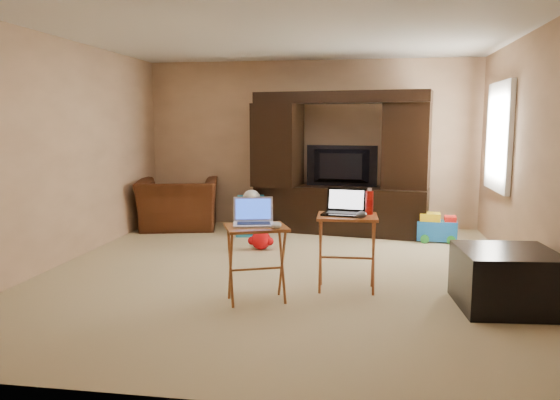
% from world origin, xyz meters
% --- Properties ---
extents(floor, '(5.50, 5.50, 0.00)m').
position_xyz_m(floor, '(0.00, 0.00, 0.00)').
color(floor, '#C9BA8B').
rests_on(floor, ground).
extents(ceiling, '(5.50, 5.50, 0.00)m').
position_xyz_m(ceiling, '(0.00, 0.00, 2.50)').
color(ceiling, silver).
rests_on(ceiling, ground).
extents(wall_back, '(5.00, 0.00, 5.00)m').
position_xyz_m(wall_back, '(0.00, 2.75, 1.25)').
color(wall_back, tan).
rests_on(wall_back, ground).
extents(wall_front, '(5.00, 0.00, 5.00)m').
position_xyz_m(wall_front, '(0.00, -2.75, 1.25)').
color(wall_front, tan).
rests_on(wall_front, ground).
extents(wall_left, '(0.00, 5.50, 5.50)m').
position_xyz_m(wall_left, '(-2.50, 0.00, 1.25)').
color(wall_left, tan).
rests_on(wall_left, ground).
extents(wall_right, '(0.00, 5.50, 5.50)m').
position_xyz_m(wall_right, '(2.50, 0.00, 1.25)').
color(wall_right, tan).
rests_on(wall_right, ground).
extents(window_pane, '(0.00, 1.20, 1.20)m').
position_xyz_m(window_pane, '(2.48, 1.55, 1.40)').
color(window_pane, white).
rests_on(window_pane, ground).
extents(window_frame, '(0.06, 1.14, 1.34)m').
position_xyz_m(window_frame, '(2.46, 1.55, 1.40)').
color(window_frame, white).
rests_on(window_frame, ground).
extents(entertainment_center, '(2.51, 1.01, 2.00)m').
position_xyz_m(entertainment_center, '(0.49, 2.23, 1.00)').
color(entertainment_center, black).
rests_on(entertainment_center, floor).
extents(television, '(1.02, 0.25, 0.58)m').
position_xyz_m(television, '(0.49, 2.19, 0.96)').
color(television, black).
rests_on(television, entertainment_center).
extents(recliner, '(1.35, 1.24, 0.74)m').
position_xyz_m(recliner, '(-1.90, 2.12, 0.37)').
color(recliner, '#451D0E').
rests_on(recliner, floor).
extents(child_rocker, '(0.53, 0.57, 0.55)m').
position_xyz_m(child_rocker, '(-0.76, 1.87, 0.28)').
color(child_rocker, teal).
rests_on(child_rocker, floor).
extents(plush_toy, '(0.34, 0.28, 0.37)m').
position_xyz_m(plush_toy, '(-0.43, 0.98, 0.19)').
color(plush_toy, red).
rests_on(plush_toy, floor).
extents(push_toy, '(0.56, 0.42, 0.39)m').
position_xyz_m(push_toy, '(1.80, 1.82, 0.20)').
color(push_toy, blue).
rests_on(push_toy, floor).
extents(ottoman, '(0.85, 0.85, 0.50)m').
position_xyz_m(ottoman, '(2.05, -0.82, 0.25)').
color(ottoman, black).
rests_on(ottoman, floor).
extents(tray_table_left, '(0.64, 0.58, 0.68)m').
position_xyz_m(tray_table_left, '(-0.08, -0.98, 0.34)').
color(tray_table_left, '#9B5625').
rests_on(tray_table_left, floor).
extents(tray_table_right, '(0.57, 0.46, 0.72)m').
position_xyz_m(tray_table_right, '(0.69, -0.53, 0.36)').
color(tray_table_right, '#AC5D29').
rests_on(tray_table_right, floor).
extents(laptop_left, '(0.41, 0.36, 0.24)m').
position_xyz_m(laptop_left, '(-0.11, -0.95, 0.80)').
color(laptop_left, silver).
rests_on(laptop_left, tray_table_left).
extents(laptop_right, '(0.42, 0.36, 0.24)m').
position_xyz_m(laptop_right, '(0.65, -0.51, 0.84)').
color(laptop_right, black).
rests_on(laptop_right, tray_table_right).
extents(mouse_left, '(0.10, 0.14, 0.06)m').
position_xyz_m(mouse_left, '(0.11, -1.05, 0.71)').
color(mouse_left, silver).
rests_on(mouse_left, tray_table_left).
extents(mouse_right, '(0.14, 0.17, 0.06)m').
position_xyz_m(mouse_right, '(0.82, -0.65, 0.75)').
color(mouse_right, '#38393D').
rests_on(mouse_right, tray_table_right).
extents(water_bottle, '(0.07, 0.07, 0.22)m').
position_xyz_m(water_bottle, '(0.89, -0.45, 0.83)').
color(water_bottle, red).
rests_on(water_bottle, tray_table_right).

